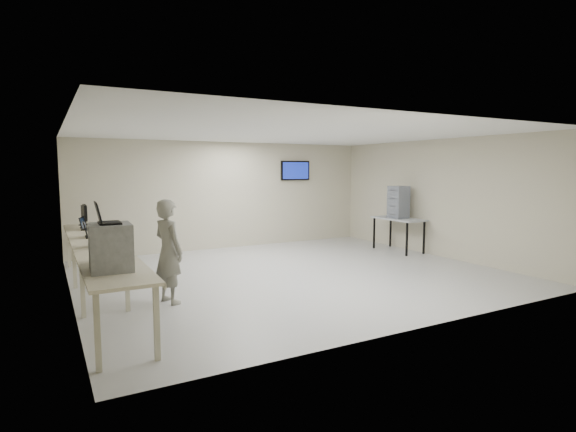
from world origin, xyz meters
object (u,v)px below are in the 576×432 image
soldier (169,251)px  side_table (399,221)px  equipment_box (111,247)px  workbench (98,248)px

soldier → side_table: soldier is taller
equipment_box → side_table: (7.25, 3.02, -0.40)m
equipment_box → side_table: size_ratio=0.39×
equipment_box → soldier: bearing=55.9°
side_table → workbench: bearing=-172.8°
workbench → equipment_box: (-0.06, -2.11, 0.35)m
workbench → side_table: (7.19, 0.91, -0.05)m
soldier → workbench: bearing=31.6°
soldier → side_table: (6.25, 1.67, -0.04)m
workbench → side_table: workbench is taller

